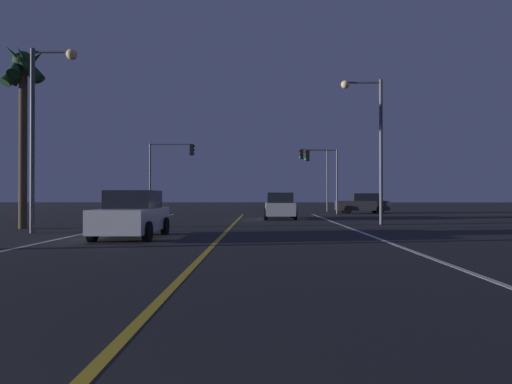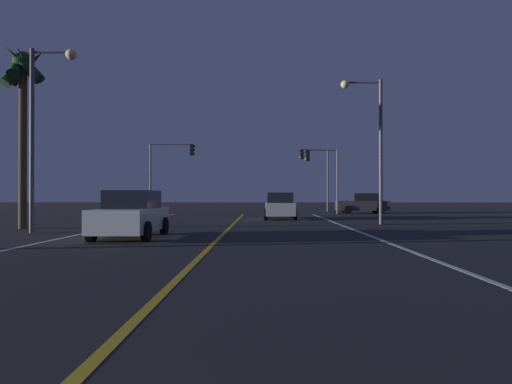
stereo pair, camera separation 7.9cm
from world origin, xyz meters
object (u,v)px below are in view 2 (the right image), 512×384
Objects in this scene: car_ahead_far at (280,206)px; traffic_light_far_right at (315,166)px; palm_tree_left_mid at (23,81)px; car_oncoming at (131,215)px; traffic_light_near_left at (171,162)px; car_crossing_side at (363,204)px; street_lamp_left_mid at (43,115)px; traffic_light_near_right at (322,166)px; street_lamp_right_far at (371,132)px.

traffic_light_far_right is (3.79, 13.30, 3.49)m from car_ahead_far.
car_oncoming is at bearing -34.88° from palm_tree_left_mid.
traffic_light_near_left is at bearing -172.44° from car_oncoming.
car_oncoming is at bearing 70.00° from traffic_light_far_right.
car_crossing_side is 27.13m from street_lamp_left_mid.
palm_tree_left_mid is at bearing 42.84° from car_crossing_side.
car_ahead_far is 15.41m from street_lamp_left_mid.
traffic_light_near_right is 23.32m from street_lamp_left_mid.
car_ahead_far is 0.56× the size of street_lamp_right_far.
street_lamp_left_mid reaches higher than car_oncoming.
street_lamp_left_mid reaches higher than traffic_light_near_left.
car_oncoming and car_crossing_side have the same top height.
car_crossing_side is 6.37m from traffic_light_far_right.
car_crossing_side is 0.75× the size of traffic_light_near_left.
palm_tree_left_mid reaches higher than traffic_light_near_right.
traffic_light_near_left reaches higher than traffic_light_near_right.
traffic_light_near_right is at bearing 53.91° from street_lamp_left_mid.
traffic_light_near_left is 13.52m from traffic_light_far_right.
traffic_light_near_right is 12.30m from traffic_light_near_left.
traffic_light_near_right is at bearing 0.00° from traffic_light_near_left.
car_crossing_side is at bearing 49.55° from street_lamp_left_mid.
car_oncoming is at bearing -25.62° from street_lamp_left_mid.
palm_tree_left_mid is at bearing -124.88° from car_oncoming.
car_crossing_side is at bearing 149.52° from car_oncoming.
street_lamp_left_mid is at bearing 21.56° from street_lamp_right_far.
palm_tree_left_mid reaches higher than car_oncoming.
palm_tree_left_mid is at bearing -102.02° from traffic_light_near_left.
car_oncoming is at bearing -82.44° from traffic_light_near_left.
car_oncoming is at bearing 156.03° from car_ahead_far.
traffic_light_near_right reaches higher than car_oncoming.
car_ahead_far is 0.75× the size of traffic_light_near_left.
traffic_light_near_left is at bearing 85.64° from street_lamp_left_mid.
car_ahead_far is 12.09m from traffic_light_near_left.
street_lamp_left_mid is 15.72m from street_lamp_right_far.
palm_tree_left_mid reaches higher than car_ahead_far.
palm_tree_left_mid reaches higher than street_lamp_right_far.
car_crossing_side is at bearing -100.77° from street_lamp_right_far.
car_oncoming is 0.50× the size of palm_tree_left_mid.
car_oncoming is 1.00× the size of car_crossing_side.
car_crossing_side is at bearing 132.80° from traffic_light_far_right.
traffic_light_near_left is at bearing -44.71° from street_lamp_right_far.
car_oncoming is 0.82× the size of traffic_light_near_right.
street_lamp_right_far reaches higher than traffic_light_far_right.
traffic_light_far_right is 18.58m from street_lamp_right_far.
traffic_light_near_left is at bearing 24.00° from traffic_light_far_right.
car_oncoming is 28.26m from traffic_light_far_right.
car_ahead_far is at bearing 74.11° from traffic_light_far_right.
traffic_light_near_right reaches higher than car_crossing_side.
traffic_light_far_right is at bearing -47.20° from car_crossing_side.
street_lamp_left_mid is (-13.73, -18.83, 0.86)m from traffic_light_near_right.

